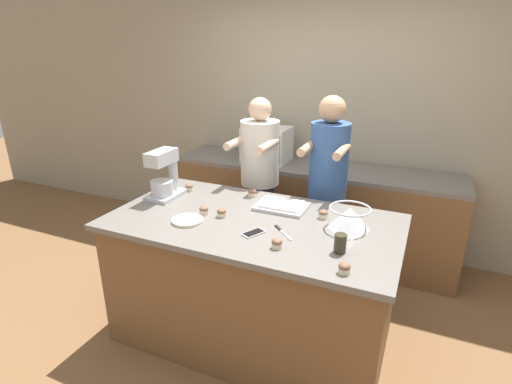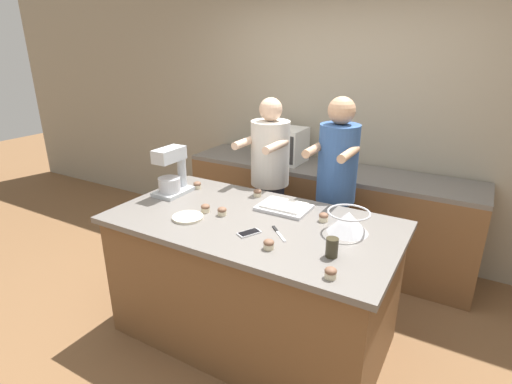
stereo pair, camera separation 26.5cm
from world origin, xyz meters
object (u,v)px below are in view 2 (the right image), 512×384
object	(u,v)px
microwave_oven	(282,145)
drinking_glass	(332,247)
cell_phone	(249,233)
small_plate	(188,217)
cupcake_0	(324,217)
baking_tray	(284,207)
cupcake_4	(331,273)
knife	(278,233)
person_left	(270,187)
cupcake_6	(258,193)
cupcake_1	(197,185)
stand_mixer	(172,174)
mixing_bowl	(348,221)
cupcake_5	(205,208)
cupcake_2	(222,211)
cupcake_3	(269,244)
person_right	(335,196)

from	to	relation	value
microwave_oven	drinking_glass	bearing A→B (deg)	-55.15
cell_phone	small_plate	xyz separation A→B (m)	(-0.47, -0.01, 0.00)
drinking_glass	cupcake_0	world-z (taller)	drinking_glass
baking_tray	drinking_glass	size ratio (longest dim) A/B	3.24
drinking_glass	cupcake_4	bearing A→B (deg)	-71.15
drinking_glass	cupcake_0	distance (m)	0.47
drinking_glass	cupcake_4	world-z (taller)	drinking_glass
baking_tray	knife	size ratio (longest dim) A/B	2.10
microwave_oven	small_plate	size ratio (longest dim) A/B	2.14
person_left	small_plate	distance (m)	1.03
baking_tray	microwave_oven	bearing A→B (deg)	117.43
small_plate	baking_tray	bearing A→B (deg)	43.83
knife	cupcake_6	world-z (taller)	cupcake_6
cupcake_4	person_left	bearing A→B (deg)	129.44
small_plate	cupcake_1	size ratio (longest dim) A/B	3.31
cupcake_1	cupcake_4	distance (m)	1.57
stand_mixer	mixing_bowl	distance (m)	1.40
stand_mixer	cupcake_0	world-z (taller)	stand_mixer
microwave_oven	drinking_glass	distance (m)	1.95
mixing_bowl	cupcake_5	xyz separation A→B (m)	(-0.96, -0.19, -0.04)
person_left	cupcake_5	world-z (taller)	person_left
small_plate	cupcake_2	xyz separation A→B (m)	(0.17, 0.16, 0.02)
baking_tray	cupcake_2	xyz separation A→B (m)	(-0.32, -0.31, 0.01)
cell_phone	knife	distance (m)	0.18
stand_mixer	small_plate	distance (m)	0.53
baking_tray	person_left	bearing A→B (deg)	126.78
mixing_bowl	cupcake_3	size ratio (longest dim) A/B	4.22
cell_phone	cupcake_0	bearing A→B (deg)	50.93
cupcake_0	cupcake_2	bearing A→B (deg)	-157.91
person_left	drinking_glass	xyz separation A→B (m)	(0.94, -1.02, 0.14)
cupcake_3	small_plate	bearing A→B (deg)	171.88
baking_tray	cupcake_0	bearing A→B (deg)	-8.69
baking_tray	cupcake_5	xyz separation A→B (m)	(-0.45, -0.32, 0.01)
person_right	small_plate	bearing A→B (deg)	-123.59
drinking_glass	small_plate	bearing A→B (deg)	-179.84
cupcake_3	cupcake_6	world-z (taller)	same
cupcake_0	cupcake_3	bearing A→B (deg)	-104.46
baking_tray	cupcake_4	world-z (taller)	cupcake_4
baking_tray	stand_mixer	bearing A→B (deg)	-170.18
stand_mixer	knife	distance (m)	1.06
cupcake_0	cupcake_5	xyz separation A→B (m)	(-0.77, -0.27, 0.00)
stand_mixer	cupcake_1	bearing A→B (deg)	63.41
person_right	baking_tray	distance (m)	0.59
cupcake_0	cupcake_2	size ratio (longest dim) A/B	1.00
mixing_bowl	cupcake_1	distance (m)	1.32
stand_mixer	knife	xyz separation A→B (m)	(1.03, -0.20, -0.16)
cupcake_1	cupcake_2	world-z (taller)	same
person_left	microwave_oven	bearing A→B (deg)	106.83
person_right	cupcake_2	size ratio (longest dim) A/B	26.72
small_plate	cupcake_6	world-z (taller)	cupcake_6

